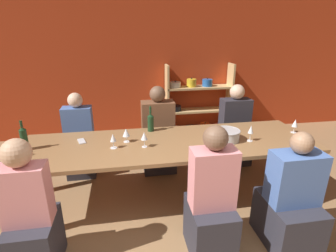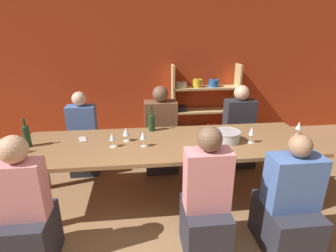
{
  "view_description": "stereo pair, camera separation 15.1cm",
  "coord_description": "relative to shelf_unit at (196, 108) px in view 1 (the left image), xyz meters",
  "views": [
    {
      "loc": [
        -0.47,
        -0.99,
        1.89
      ],
      "look_at": [
        -0.01,
        1.7,
        0.89
      ],
      "focal_mm": 28.0,
      "sensor_mm": 36.0,
      "label": 1
    },
    {
      "loc": [
        -0.32,
        -1.02,
        1.89
      ],
      "look_at": [
        -0.01,
        1.7,
        0.89
      ],
      "focal_mm": 28.0,
      "sensor_mm": 36.0,
      "label": 2
    }
  ],
  "objects": [
    {
      "name": "wine_glass_red_d",
      "position": [
        -1.15,
        -2.11,
        0.35
      ],
      "size": [
        0.07,
        0.07,
        0.17
      ],
      "color": "white",
      "rests_on": "dining_table"
    },
    {
      "name": "wine_glass_red_e",
      "position": [
        -1.47,
        -2.09,
        0.34
      ],
      "size": [
        0.07,
        0.07,
        0.16
      ],
      "color": "white",
      "rests_on": "dining_table"
    },
    {
      "name": "mixing_bowl",
      "position": [
        -0.23,
        -2.08,
        0.29
      ],
      "size": [
        0.29,
        0.29,
        0.12
      ],
      "color": "#B7BABC",
      "rests_on": "dining_table"
    },
    {
      "name": "person_far_a",
      "position": [
        0.26,
        -1.19,
        -0.08
      ],
      "size": [
        0.42,
        0.53,
        1.17
      ],
      "rotation": [
        0.0,
        0.0,
        3.14
      ],
      "color": "#2D2D38",
      "rests_on": "ground_plane"
    },
    {
      "name": "person_near_b",
      "position": [
        0.1,
        -2.86,
        -0.11
      ],
      "size": [
        0.44,
        0.55,
        1.11
      ],
      "color": "#2D2D38",
      "rests_on": "ground_plane"
    },
    {
      "name": "person_far_c",
      "position": [
        -0.89,
        -1.21,
        -0.08
      ],
      "size": [
        0.45,
        0.56,
        1.2
      ],
      "rotation": [
        0.0,
        0.0,
        3.14
      ],
      "color": "#2D2D38",
      "rests_on": "ground_plane"
    },
    {
      "name": "person_near_a",
      "position": [
        -0.65,
        -2.85,
        -0.06
      ],
      "size": [
        0.37,
        0.46,
        1.21
      ],
      "color": "#2D2D38",
      "rests_on": "ground_plane"
    },
    {
      "name": "wine_glass_red_c",
      "position": [
        0.01,
        -2.15,
        0.36
      ],
      "size": [
        0.06,
        0.06,
        0.18
      ],
      "color": "white",
      "rests_on": "dining_table"
    },
    {
      "name": "dining_table",
      "position": [
        -0.87,
        -2.03,
        0.16
      ],
      "size": [
        3.19,
        0.96,
        0.74
      ],
      "color": "olive",
      "rests_on": "ground_plane"
    },
    {
      "name": "person_near_c",
      "position": [
        -2.11,
        -2.78,
        -0.07
      ],
      "size": [
        0.35,
        0.44,
        1.17
      ],
      "color": "#2D2D38",
      "rests_on": "ground_plane"
    },
    {
      "name": "cell_phone",
      "position": [
        -1.82,
        -1.86,
        0.23
      ],
      "size": [
        0.11,
        0.16,
        0.01
      ],
      "color": "silver",
      "rests_on": "dining_table"
    },
    {
      "name": "shelf_unit",
      "position": [
        0.0,
        0.0,
        0.0
      ],
      "size": [
        1.24,
        0.3,
        1.32
      ],
      "color": "tan",
      "rests_on": "ground_plane"
    },
    {
      "name": "person_far_b",
      "position": [
        -1.96,
        -1.2,
        -0.09
      ],
      "size": [
        0.37,
        0.47,
        1.14
      ],
      "rotation": [
        0.0,
        0.0,
        3.14
      ],
      "color": "#2D2D38",
      "rests_on": "ground_plane"
    },
    {
      "name": "wine_glass_white_a",
      "position": [
        0.65,
        -2.0,
        0.34
      ],
      "size": [
        0.07,
        0.07,
        0.17
      ],
      "color": "white",
      "rests_on": "dining_table"
    },
    {
      "name": "wine_bottle_green",
      "position": [
        -2.35,
        -1.98,
        0.36
      ],
      "size": [
        0.07,
        0.07,
        0.31
      ],
      "color": "#19381E",
      "rests_on": "dining_table"
    },
    {
      "name": "wall_back_red",
      "position": [
        -0.86,
        0.2,
        0.84
      ],
      "size": [
        8.8,
        0.06,
        2.7
      ],
      "color": "#B23819",
      "rests_on": "ground_plane"
    },
    {
      "name": "wine_glass_red_b",
      "position": [
        -1.33,
        -1.95,
        0.33
      ],
      "size": [
        0.08,
        0.08,
        0.15
      ],
      "color": "white",
      "rests_on": "dining_table"
    },
    {
      "name": "wine_glass_red_a",
      "position": [
        -2.36,
        -2.13,
        0.33
      ],
      "size": [
        0.07,
        0.07,
        0.15
      ],
      "color": "white",
      "rests_on": "dining_table"
    },
    {
      "name": "wine_bottle_dark",
      "position": [
        -1.03,
        -1.66,
        0.34
      ],
      "size": [
        0.08,
        0.08,
        0.31
      ],
      "color": "#19381E",
      "rests_on": "dining_table"
    }
  ]
}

